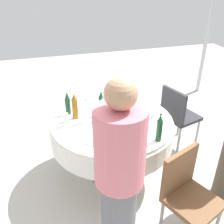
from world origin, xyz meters
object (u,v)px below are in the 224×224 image
object	(u,v)px
wine_glass_right	(126,92)
wine_glass_rear	(86,100)
bottle_dark_green_near	(68,103)
plate_left	(95,138)
bottle_clear_outer	(118,96)
bottle_amber_rear	(75,107)
bottle_clear_right	(105,106)
wine_glass_far	(66,117)
wine_glass_front	(83,114)
bottle_amber_south	(115,109)
plate_west	(138,114)
wine_glass_inner	(151,117)
dining_table	(112,131)
person_south	(119,183)
chair_far	(187,191)
plate_inner	(127,129)
chair_front	(177,113)
bottle_dark_green_far	(101,103)
bottle_dark_green_front	(159,128)

from	to	relation	value
wine_glass_right	wine_glass_rear	bearing A→B (deg)	-173.76
bottle_dark_green_near	wine_glass_rear	world-z (taller)	bottle_dark_green_near
plate_left	bottle_clear_outer	bearing A→B (deg)	54.35
plate_left	bottle_amber_rear	bearing A→B (deg)	104.22
bottle_clear_right	wine_glass_far	world-z (taller)	bottle_clear_right
bottle_clear_outer	wine_glass_front	bearing A→B (deg)	-153.44
bottle_amber_south	bottle_amber_rear	xyz separation A→B (m)	(-0.39, 0.16, 0.00)
wine_glass_rear	plate_west	world-z (taller)	wine_glass_rear
bottle_clear_right	wine_glass_inner	xyz separation A→B (m)	(0.41, -0.29, -0.04)
wine_glass_inner	plate_left	world-z (taller)	wine_glass_inner
wine_glass_right	wine_glass_front	xyz separation A→B (m)	(-0.60, -0.36, -0.01)
bottle_dark_green_near	bottle_amber_rear	world-z (taller)	bottle_amber_rear
bottle_amber_rear	bottle_amber_south	bearing A→B (deg)	-22.71
dining_table	person_south	world-z (taller)	person_south
chair_far	bottle_dark_green_near	bearing A→B (deg)	-77.92
dining_table	chair_far	world-z (taller)	chair_far
bottle_clear_right	bottle_amber_rear	bearing A→B (deg)	162.41
wine_glass_inner	plate_inner	world-z (taller)	wine_glass_inner
bottle_clear_outer	bottle_amber_rear	distance (m)	0.53
bottle_amber_south	plate_left	world-z (taller)	bottle_amber_south
bottle_clear_right	chair_front	xyz separation A→B (m)	(1.03, 0.21, -0.37)
wine_glass_far	dining_table	bearing A→B (deg)	-2.24
bottle_dark_green_far	plate_inner	size ratio (longest dim) A/B	1.39
plate_left	person_south	bearing A→B (deg)	-89.51
plate_west	bottle_clear_right	bearing A→B (deg)	173.47
bottle_clear_outer	wine_glass_front	size ratio (longest dim) A/B	2.11
bottle_amber_south	bottle_clear_right	size ratio (longest dim) A/B	0.88
wine_glass_right	chair_front	distance (m)	0.76
wine_glass_far	bottle_amber_south	bearing A→B (deg)	-4.38
plate_left	wine_glass_inner	bearing A→B (deg)	6.25
dining_table	wine_glass_far	bearing A→B (deg)	177.76
bottle_dark_green_near	wine_glass_right	xyz separation A→B (m)	(0.72, 0.12, -0.01)
bottle_dark_green_front	bottle_dark_green_far	distance (m)	0.75
wine_glass_inner	plate_inner	size ratio (longest dim) A/B	0.76
wine_glass_far	plate_west	world-z (taller)	wine_glass_far
wine_glass_far	plate_left	bearing A→B (deg)	-54.62
bottle_amber_rear	wine_glass_inner	xyz separation A→B (m)	(0.71, -0.39, -0.02)
wine_glass_rear	wine_glass_right	xyz separation A→B (m)	(0.50, 0.05, 0.01)
plate_west	bottle_dark_green_far	bearing A→B (deg)	159.38
wine_glass_front	wine_glass_inner	bearing A→B (deg)	-22.60
bottle_dark_green_near	chair_far	world-z (taller)	bottle_dark_green_near
wine_glass_right	plate_inner	xyz separation A→B (m)	(-0.20, -0.62, -0.11)
wine_glass_right	plate_west	distance (m)	0.39
plate_inner	chair_front	size ratio (longest dim) A/B	0.24
wine_glass_rear	plate_left	xyz separation A→B (m)	(-0.05, -0.64, -0.10)
dining_table	chair_far	distance (m)	1.02
bottle_amber_rear	bottle_dark_green_far	world-z (taller)	bottle_amber_rear
bottle_amber_rear	wine_glass_rear	xyz separation A→B (m)	(0.16, 0.18, -0.03)
wine_glass_front	person_south	world-z (taller)	person_south
bottle_amber_rear	wine_glass_inner	bearing A→B (deg)	-28.67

